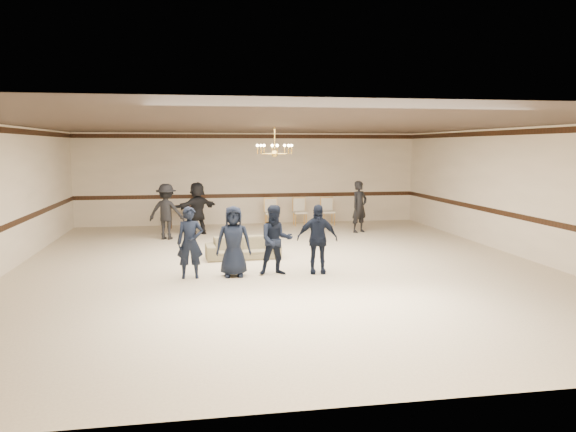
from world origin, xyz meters
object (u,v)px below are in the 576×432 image
(boy_c, at_px, (276,240))
(banquet_chair_right, at_px, (328,212))
(boy_a, at_px, (190,243))
(banquet_chair_mid, at_px, (300,212))
(adult_right, at_px, (359,207))
(settee, at_px, (243,248))
(console_table, at_px, (183,217))
(chandelier, at_px, (275,140))
(boy_d, at_px, (317,239))
(boy_b, at_px, (234,241))
(adult_left, at_px, (166,212))
(adult_mid, at_px, (197,208))
(banquet_chair_left, at_px, (271,213))

(boy_c, xyz_separation_m, banquet_chair_right, (2.90, 7.11, -0.28))
(boy_a, height_order, banquet_chair_mid, boy_a)
(adult_right, bearing_deg, banquet_chair_right, 79.57)
(settee, height_order, console_table, console_table)
(chandelier, relative_size, boy_d, 0.63)
(boy_c, xyz_separation_m, settee, (-0.55, 1.83, -0.49))
(chandelier, relative_size, banquet_chair_right, 1.00)
(boy_b, height_order, settee, boy_b)
(boy_d, height_order, adult_left, adult_left)
(boy_a, relative_size, adult_left, 0.91)
(boy_c, bearing_deg, boy_d, -0.51)
(boy_b, height_order, adult_mid, adult_mid)
(boy_b, height_order, boy_c, same)
(chandelier, bearing_deg, banquet_chair_left, 82.96)
(boy_c, xyz_separation_m, banquet_chair_left, (0.90, 7.11, -0.28))
(boy_a, relative_size, banquet_chair_left, 1.59)
(adult_left, bearing_deg, boy_d, 139.56)
(console_table, bearing_deg, chandelier, -63.20)
(chandelier, bearing_deg, adult_mid, 116.32)
(banquet_chair_mid, bearing_deg, boy_b, -114.79)
(adult_mid, bearing_deg, banquet_chair_left, 175.12)
(boy_d, bearing_deg, adult_right, 71.49)
(boy_c, xyz_separation_m, banquet_chair_mid, (1.90, 7.11, -0.28))
(boy_d, relative_size, banquet_chair_right, 1.59)
(settee, relative_size, adult_mid, 1.10)
(boy_a, bearing_deg, settee, 55.95)
(banquet_chair_right, bearing_deg, boy_d, -103.81)
(settee, xyz_separation_m, banquet_chair_right, (3.45, 5.27, 0.21))
(banquet_chair_right, bearing_deg, boy_a, -121.57)
(chandelier, xyz_separation_m, boy_c, (-0.26, -1.92, -2.13))
(chandelier, distance_m, boy_c, 2.88)
(adult_right, xyz_separation_m, console_table, (-5.58, 1.99, -0.45))
(adult_left, xyz_separation_m, adult_mid, (0.90, 0.70, 0.00))
(adult_right, relative_size, banquet_chair_mid, 1.74)
(adult_left, distance_m, console_table, 2.37)
(boy_b, bearing_deg, adult_mid, 99.80)
(boy_c, distance_m, adult_mid, 5.94)
(boy_a, distance_m, boy_b, 0.90)
(chandelier, relative_size, boy_c, 0.63)
(boy_a, relative_size, boy_c, 1.00)
(boy_a, bearing_deg, banquet_chair_mid, 62.79)
(adult_left, height_order, banquet_chair_mid, adult_left)
(boy_a, distance_m, banquet_chair_mid, 8.02)
(boy_b, xyz_separation_m, banquet_chair_left, (1.80, 7.11, -0.28))
(chandelier, relative_size, banquet_chair_left, 1.00)
(boy_a, distance_m, console_table, 7.32)
(boy_a, height_order, banquet_chair_right, boy_a)
(banquet_chair_right, bearing_deg, console_table, 179.61)
(adult_mid, height_order, console_table, adult_mid)
(settee, distance_m, adult_right, 5.36)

